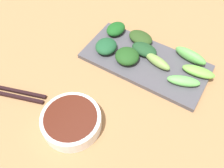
{
  "coord_description": "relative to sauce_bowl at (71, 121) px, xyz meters",
  "views": [
    {
      "loc": [
        -0.31,
        -0.17,
        0.51
      ],
      "look_at": [
        -0.01,
        0.01,
        0.05
      ],
      "focal_mm": 38.97,
      "sensor_mm": 36.0,
      "label": 1
    }
  ],
  "objects": [
    {
      "name": "broccoli_stalk_5",
      "position": [
        0.23,
        -0.17,
        0.0
      ],
      "size": [
        0.05,
        0.09,
        0.02
      ],
      "primitive_type": "ellipsoid",
      "rotation": [
        0.0,
        0.0,
        0.34
      ],
      "color": "#62BC57",
      "rests_on": "serving_plate"
    },
    {
      "name": "tabletop",
      "position": [
        0.14,
        -0.04,
        -0.03
      ],
      "size": [
        2.1,
        2.1,
        0.02
      ],
      "primitive_type": "cube",
      "color": "#A0754A",
      "rests_on": "ground"
    },
    {
      "name": "serving_plate",
      "position": [
        0.25,
        -0.05,
        -0.01
      ],
      "size": [
        0.16,
        0.33,
        0.01
      ],
      "primitive_type": "cube",
      "color": "#4A4A51",
      "rests_on": "tabletop"
    },
    {
      "name": "broccoli_leafy_4",
      "position": [
        0.27,
        -0.04,
        0.0
      ],
      "size": [
        0.05,
        0.07,
        0.03
      ],
      "primitive_type": "ellipsoid",
      "rotation": [
        0.0,
        0.0,
        -0.01
      ],
      "color": "#1C4524",
      "rests_on": "serving_plate"
    },
    {
      "name": "broccoli_stalk_7",
      "position": [
        0.28,
        -0.19,
        0.0
      ],
      "size": [
        0.04,
        0.09,
        0.02
      ],
      "primitive_type": "ellipsoid",
      "rotation": [
        0.0,
        0.0,
        0.13
      ],
      "color": "#6FB746",
      "rests_on": "serving_plate"
    },
    {
      "name": "broccoli_stalk_3",
      "position": [
        0.25,
        -0.09,
        0.0
      ],
      "size": [
        0.04,
        0.08,
        0.02
      ],
      "primitive_type": "ellipsoid",
      "rotation": [
        0.0,
        0.0,
        -0.23
      ],
      "color": "#789E4C",
      "rests_on": "serving_plate"
    },
    {
      "name": "broccoli_leafy_8",
      "position": [
        0.23,
        0.06,
        0.01
      ],
      "size": [
        0.07,
        0.06,
        0.03
      ],
      "primitive_type": "ellipsoid",
      "rotation": [
        0.0,
        0.0,
        0.06
      ],
      "color": "#1C522E",
      "rests_on": "serving_plate"
    },
    {
      "name": "chopsticks",
      "position": [
        -0.02,
        0.21,
        -0.02
      ],
      "size": [
        0.09,
        0.23,
        0.01
      ],
      "rotation": [
        0.0,
        0.0,
        0.31
      ],
      "color": "black",
      "rests_on": "tabletop"
    },
    {
      "name": "broccoli_leafy_2",
      "position": [
        0.31,
        -0.01,
        0.0
      ],
      "size": [
        0.06,
        0.08,
        0.02
      ],
      "primitive_type": "ellipsoid",
      "rotation": [
        0.0,
        0.0,
        -0.15
      ],
      "color": "#29471C",
      "rests_on": "serving_plate"
    },
    {
      "name": "broccoli_stalk_6",
      "position": [
        0.31,
        -0.15,
        0.01
      ],
      "size": [
        0.04,
        0.09,
        0.03
      ],
      "primitive_type": "ellipsoid",
      "rotation": [
        0.0,
        0.0,
        -0.16
      ],
      "color": "#5EAE51",
      "rests_on": "serving_plate"
    },
    {
      "name": "sauce_bowl",
      "position": [
        0.0,
        0.0,
        0.0
      ],
      "size": [
        0.13,
        0.13,
        0.04
      ],
      "color": "white",
      "rests_on": "tabletop"
    },
    {
      "name": "broccoli_leafy_0",
      "position": [
        0.23,
        -0.01,
        0.01
      ],
      "size": [
        0.07,
        0.07,
        0.03
      ],
      "primitive_type": "ellipsoid",
      "rotation": [
        0.0,
        0.0,
        0.18
      ],
      "color": "#1F4D1C",
      "rests_on": "serving_plate"
    },
    {
      "name": "broccoli_leafy_1",
      "position": [
        0.3,
        0.07,
        0.0
      ],
      "size": [
        0.07,
        0.05,
        0.03
      ],
      "primitive_type": "ellipsoid",
      "rotation": [
        0.0,
        0.0,
        -0.11
      ],
      "color": "#18551D",
      "rests_on": "serving_plate"
    }
  ]
}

